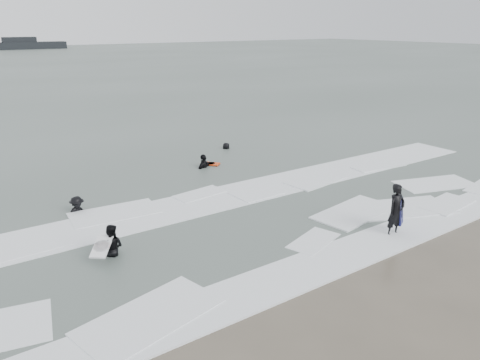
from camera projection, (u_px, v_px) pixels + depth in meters
ground at (325, 251)px, 15.45m from camera, size 320.00×320.00×0.00m
surfer_centre at (393, 235)px, 16.63m from camera, size 0.73×0.49×1.93m
surfer_wading at (113, 255)px, 15.18m from camera, size 1.01×0.99×1.63m
surfer_breaker at (78, 213)px, 18.54m from camera, size 1.14×0.87×1.56m
surfer_right_near at (204, 168)px, 24.31m from camera, size 1.20×0.84×1.90m
surfer_right_far at (226, 149)px, 27.91m from camera, size 0.89×0.74×1.56m
surf_foam at (259, 214)px, 18.34m from camera, size 30.03×9.06×0.09m
bodyboards at (236, 199)px, 18.62m from camera, size 10.23×11.74×1.25m
vessel_horizon at (20, 45)px, 133.30m from camera, size 24.93×4.45×3.38m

